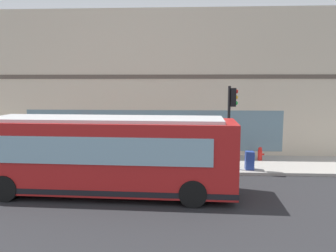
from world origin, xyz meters
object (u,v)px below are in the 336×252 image
Objects in this scene: city_bus_nearside at (107,156)px; pedestrian_walking_along_curb at (133,148)px; fire_hydrant at (260,154)px; pedestrian_near_hydrant at (76,144)px; newspaper_vending_box at (250,160)px; traffic_light_near_corner at (231,112)px; pedestrian_near_building_entrance at (166,143)px.

city_bus_nearside reaches higher than pedestrian_walking_along_curb.
fire_hydrant is at bearing -74.49° from pedestrian_walking_along_curb.
pedestrian_near_hydrant is 9.28m from newspaper_vending_box.
fire_hydrant is 2.27m from newspaper_vending_box.
pedestrian_walking_along_curb is 3.59m from pedestrian_near_hydrant.
traffic_light_near_corner reaches higher than fire_hydrant.
newspaper_vending_box reaches higher than fire_hydrant.
traffic_light_near_corner is 5.55× the size of fire_hydrant.
city_bus_nearside is 9.20m from fire_hydrant.
city_bus_nearside is at bearing 119.49° from newspaper_vending_box.
pedestrian_near_building_entrance is 1.96× the size of newspaper_vending_box.
city_bus_nearside is at bearing 172.92° from pedestrian_walking_along_curb.
pedestrian_walking_along_curb is (-1.20, 1.59, -0.04)m from pedestrian_near_building_entrance.
pedestrian_walking_along_curb is at bearing -7.08° from city_bus_nearside.
newspaper_vending_box is (3.54, -6.27, -0.95)m from city_bus_nearside.
fire_hydrant is 0.43× the size of pedestrian_walking_along_curb.
traffic_light_near_corner is 4.56× the size of newspaper_vending_box.
pedestrian_walking_along_curb is at bearing 127.05° from pedestrian_near_building_entrance.
pedestrian_walking_along_curb reaches higher than fire_hydrant.
pedestrian_near_hydrant is (-0.58, 10.11, 0.56)m from fire_hydrant.
newspaper_vending_box is (-0.08, -0.94, -2.40)m from traffic_light_near_corner.
city_bus_nearside is at bearing 124.22° from traffic_light_near_corner.
city_bus_nearside is 5.35m from pedestrian_near_building_entrance.
traffic_light_near_corner is at bearing -91.19° from pedestrian_walking_along_curb.
city_bus_nearside is at bearing 157.40° from pedestrian_near_building_entrance.
pedestrian_near_building_entrance is at bearing -22.60° from city_bus_nearside.
pedestrian_walking_along_curb is 1.06× the size of pedestrian_near_hydrant.
pedestrian_walking_along_curb reaches higher than pedestrian_near_hydrant.
fire_hydrant is at bearing -82.52° from pedestrian_near_building_entrance.
pedestrian_near_hydrant is (1.40, 8.22, -1.94)m from traffic_light_near_corner.
pedestrian_walking_along_curb is (3.73, -0.46, -0.42)m from city_bus_nearside.
pedestrian_near_hydrant is at bearing 88.84° from pedestrian_near_building_entrance.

